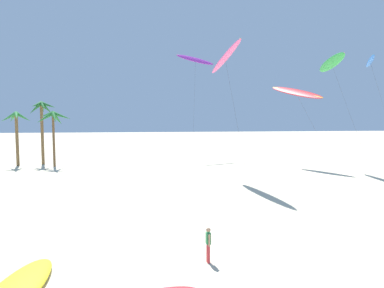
{
  "coord_description": "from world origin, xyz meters",
  "views": [
    {
      "loc": [
        -0.06,
        -0.17,
        6.84
      ],
      "look_at": [
        3.08,
        24.55,
        4.82
      ],
      "focal_mm": 31.81,
      "sensor_mm": 36.0,
      "label": 1
    }
  ],
  "objects_px": {
    "flying_kite_0": "(370,61)",
    "flying_kite_4": "(331,63)",
    "palm_tree_2": "(53,121)",
    "person_near_right": "(208,243)",
    "flying_kite_3": "(296,92)",
    "flying_kite_1": "(195,60)",
    "flying_kite_2": "(225,58)",
    "palm_tree_3": "(42,113)",
    "palm_tree_1": "(17,123)"
  },
  "relations": [
    {
      "from": "flying_kite_2",
      "to": "flying_kite_4",
      "type": "height_order",
      "value": "flying_kite_4"
    },
    {
      "from": "palm_tree_3",
      "to": "flying_kite_4",
      "type": "height_order",
      "value": "flying_kite_4"
    },
    {
      "from": "flying_kite_0",
      "to": "flying_kite_4",
      "type": "relative_size",
      "value": 1.0
    },
    {
      "from": "palm_tree_2",
      "to": "flying_kite_1",
      "type": "xyz_separation_m",
      "value": [
        20.61,
        8.57,
        9.92
      ]
    },
    {
      "from": "flying_kite_1",
      "to": "flying_kite_2",
      "type": "relative_size",
      "value": 1.2
    },
    {
      "from": "palm_tree_1",
      "to": "person_near_right",
      "type": "bearing_deg",
      "value": -58.77
    },
    {
      "from": "flying_kite_3",
      "to": "palm_tree_2",
      "type": "bearing_deg",
      "value": 173.16
    },
    {
      "from": "flying_kite_1",
      "to": "flying_kite_2",
      "type": "xyz_separation_m",
      "value": [
        0.18,
        -21.35,
        -3.25
      ]
    },
    {
      "from": "flying_kite_0",
      "to": "person_near_right",
      "type": "bearing_deg",
      "value": -134.31
    },
    {
      "from": "flying_kite_1",
      "to": "flying_kite_2",
      "type": "bearing_deg",
      "value": -89.52
    },
    {
      "from": "palm_tree_1",
      "to": "flying_kite_0",
      "type": "relative_size",
      "value": 0.51
    },
    {
      "from": "flying_kite_0",
      "to": "flying_kite_4",
      "type": "distance_m",
      "value": 6.71
    },
    {
      "from": "palm_tree_1",
      "to": "flying_kite_1",
      "type": "xyz_separation_m",
      "value": [
        25.87,
        7.08,
        10.22
      ]
    },
    {
      "from": "flying_kite_0",
      "to": "flying_kite_3",
      "type": "xyz_separation_m",
      "value": [
        -9.5,
        1.66,
        -4.04
      ]
    },
    {
      "from": "palm_tree_2",
      "to": "flying_kite_0",
      "type": "xyz_separation_m",
      "value": [
        42.12,
        -5.58,
        7.87
      ]
    },
    {
      "from": "palm_tree_3",
      "to": "palm_tree_1",
      "type": "bearing_deg",
      "value": -162.08
    },
    {
      "from": "flying_kite_2",
      "to": "flying_kite_4",
      "type": "distance_m",
      "value": 15.86
    },
    {
      "from": "palm_tree_1",
      "to": "flying_kite_3",
      "type": "bearing_deg",
      "value": -8.11
    },
    {
      "from": "flying_kite_3",
      "to": "flying_kite_4",
      "type": "xyz_separation_m",
      "value": [
        3.05,
        -3.39,
        3.45
      ]
    },
    {
      "from": "palm_tree_1",
      "to": "flying_kite_0",
      "type": "height_order",
      "value": "flying_kite_0"
    },
    {
      "from": "flying_kite_1",
      "to": "person_near_right",
      "type": "bearing_deg",
      "value": -97.0
    },
    {
      "from": "palm_tree_2",
      "to": "person_near_right",
      "type": "height_order",
      "value": "palm_tree_2"
    },
    {
      "from": "palm_tree_3",
      "to": "flying_kite_2",
      "type": "xyz_separation_m",
      "value": [
        23.01,
        -15.25,
        5.65
      ]
    },
    {
      "from": "palm_tree_2",
      "to": "flying_kite_2",
      "type": "bearing_deg",
      "value": -31.58
    },
    {
      "from": "person_near_right",
      "to": "flying_kite_0",
      "type": "bearing_deg",
      "value": 45.69
    },
    {
      "from": "flying_kite_2",
      "to": "person_near_right",
      "type": "xyz_separation_m",
      "value": [
        -5.26,
        -20.03,
        -12.02
      ]
    },
    {
      "from": "flying_kite_2",
      "to": "flying_kite_3",
      "type": "xyz_separation_m",
      "value": [
        11.82,
        8.87,
        -2.84
      ]
    },
    {
      "from": "flying_kite_1",
      "to": "flying_kite_4",
      "type": "xyz_separation_m",
      "value": [
        15.05,
        -15.87,
        -2.64
      ]
    },
    {
      "from": "flying_kite_2",
      "to": "person_near_right",
      "type": "relative_size",
      "value": 8.58
    },
    {
      "from": "palm_tree_3",
      "to": "flying_kite_4",
      "type": "bearing_deg",
      "value": -14.47
    },
    {
      "from": "flying_kite_0",
      "to": "flying_kite_2",
      "type": "bearing_deg",
      "value": -161.33
    },
    {
      "from": "flying_kite_4",
      "to": "person_near_right",
      "type": "bearing_deg",
      "value": -128.28
    },
    {
      "from": "palm_tree_2",
      "to": "person_near_right",
      "type": "relative_size",
      "value": 4.55
    },
    {
      "from": "palm_tree_2",
      "to": "flying_kite_3",
      "type": "height_order",
      "value": "flying_kite_3"
    },
    {
      "from": "palm_tree_2",
      "to": "flying_kite_4",
      "type": "bearing_deg",
      "value": -11.58
    },
    {
      "from": "palm_tree_3",
      "to": "palm_tree_2",
      "type": "bearing_deg",
      "value": -48.17
    },
    {
      "from": "palm_tree_1",
      "to": "flying_kite_3",
      "type": "height_order",
      "value": "flying_kite_3"
    },
    {
      "from": "palm_tree_2",
      "to": "flying_kite_1",
      "type": "height_order",
      "value": "flying_kite_1"
    },
    {
      "from": "flying_kite_2",
      "to": "flying_kite_3",
      "type": "height_order",
      "value": "flying_kite_2"
    },
    {
      "from": "palm_tree_3",
      "to": "flying_kite_3",
      "type": "height_order",
      "value": "flying_kite_3"
    },
    {
      "from": "palm_tree_1",
      "to": "flying_kite_1",
      "type": "bearing_deg",
      "value": 15.3
    },
    {
      "from": "palm_tree_3",
      "to": "flying_kite_1",
      "type": "distance_m",
      "value": 25.25
    },
    {
      "from": "flying_kite_2",
      "to": "palm_tree_3",
      "type": "bearing_deg",
      "value": 146.46
    },
    {
      "from": "palm_tree_1",
      "to": "palm_tree_2",
      "type": "bearing_deg",
      "value": -15.79
    },
    {
      "from": "flying_kite_1",
      "to": "flying_kite_4",
      "type": "height_order",
      "value": "flying_kite_1"
    },
    {
      "from": "palm_tree_2",
      "to": "flying_kite_3",
      "type": "relative_size",
      "value": 0.66
    },
    {
      "from": "palm_tree_3",
      "to": "flying_kite_0",
      "type": "height_order",
      "value": "flying_kite_0"
    },
    {
      "from": "palm_tree_1",
      "to": "flying_kite_0",
      "type": "bearing_deg",
      "value": -8.48
    },
    {
      "from": "palm_tree_2",
      "to": "palm_tree_1",
      "type": "bearing_deg",
      "value": 164.21
    },
    {
      "from": "palm_tree_3",
      "to": "person_near_right",
      "type": "distance_m",
      "value": 40.0
    }
  ]
}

